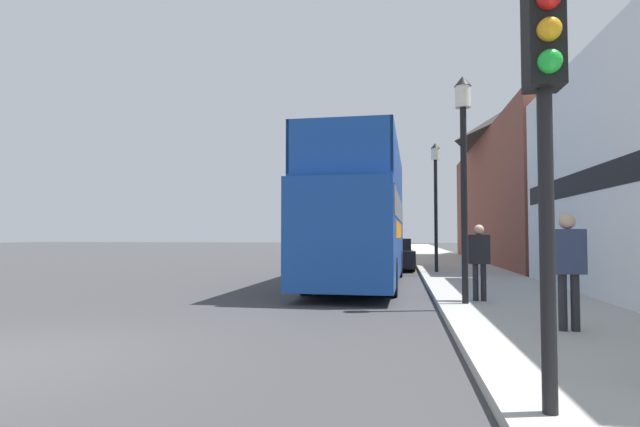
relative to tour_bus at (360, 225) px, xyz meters
name	(u,v)px	position (x,y,z in m)	size (l,w,h in m)	color
ground_plane	(307,264)	(-3.69, 10.66, -1.86)	(144.00, 144.00, 0.00)	#3D3D3F
sidewalk	(456,268)	(3.75, 7.66, -1.79)	(3.49, 108.00, 0.14)	#ADAAA3
brick_terrace_rear	(536,177)	(8.49, 12.39, 2.81)	(6.00, 20.16, 9.32)	brown
tour_bus	(360,225)	(0.00, 0.00, 0.00)	(2.72, 9.90, 4.22)	#19479E
parked_car_ahead_of_bus	(391,255)	(0.85, 6.89, -1.20)	(2.04, 4.52, 1.39)	black
pedestrian_second	(568,260)	(3.68, -7.83, -0.67)	(0.45, 0.25, 1.73)	#232328
pedestrian_third	(479,255)	(2.91, -4.56, -0.73)	(0.43, 0.24, 1.64)	#232328
traffic_signal	(545,96)	(2.38, -11.49, 0.82)	(0.28, 0.42, 3.46)	black
lamp_post_nearest	(463,146)	(2.55, -5.02, 1.56)	(0.35, 0.35, 4.76)	black
lamp_post_second	(436,183)	(2.61, 3.88, 1.69)	(0.35, 0.35, 4.97)	black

